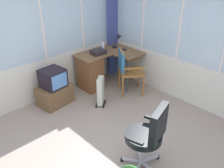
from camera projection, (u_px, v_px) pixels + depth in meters
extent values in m
cube|color=gray|center=(105.00, 165.00, 3.44)|extent=(5.62, 5.43, 0.06)
cube|color=silver|center=(28.00, 84.00, 4.65)|extent=(4.62, 0.06, 0.85)
cube|color=silver|center=(16.00, 21.00, 4.07)|extent=(4.53, 0.06, 1.61)
cube|color=white|center=(40.00, 17.00, 4.35)|extent=(0.04, 0.07, 1.61)
cube|color=white|center=(81.00, 10.00, 4.92)|extent=(0.04, 0.07, 1.61)
cube|color=silver|center=(193.00, 84.00, 4.65)|extent=(0.06, 4.43, 0.85)
cube|color=silver|center=(205.00, 21.00, 4.07)|extent=(0.06, 4.34, 1.61)
cube|color=white|center=(182.00, 17.00, 4.35)|extent=(0.07, 0.04, 1.61)
cube|color=white|center=(145.00, 10.00, 4.92)|extent=(0.07, 0.04, 1.61)
cube|color=#3C4C93|center=(114.00, 23.00, 5.52)|extent=(0.34, 0.08, 2.54)
cube|color=brown|center=(103.00, 52.00, 5.29)|extent=(1.25, 0.59, 0.02)
cube|color=brown|center=(130.00, 54.00, 5.17)|extent=(0.59, 0.44, 0.02)
cube|color=brown|center=(89.00, 73.00, 5.23)|extent=(0.40, 0.55, 0.73)
cylinder|color=#4C4C51|center=(127.00, 76.00, 5.08)|extent=(0.04, 0.04, 0.74)
cylinder|color=#4C4C51|center=(76.00, 72.00, 5.28)|extent=(0.04, 0.04, 0.74)
cylinder|color=black|center=(115.00, 47.00, 5.50)|extent=(0.13, 0.13, 0.02)
cylinder|color=black|center=(115.00, 44.00, 5.47)|extent=(0.02, 0.02, 0.14)
cylinder|color=black|center=(117.00, 38.00, 5.41)|extent=(0.03, 0.09, 0.13)
cone|color=black|center=(120.00, 36.00, 5.40)|extent=(0.13, 0.13, 0.12)
cube|color=black|center=(123.00, 49.00, 5.37)|extent=(0.07, 0.16, 0.02)
cylinder|color=silver|center=(103.00, 47.00, 5.27)|extent=(0.06, 0.06, 0.16)
cone|color=white|center=(103.00, 43.00, 5.22)|extent=(0.06, 0.06, 0.06)
cube|color=#292226|center=(98.00, 52.00, 5.13)|extent=(0.31, 0.25, 0.09)
cylinder|color=#9A652F|center=(143.00, 87.00, 4.97)|extent=(0.04, 0.04, 0.46)
cylinder|color=#9A652F|center=(139.00, 77.00, 5.36)|extent=(0.04, 0.04, 0.46)
cylinder|color=#9A652F|center=(123.00, 88.00, 4.93)|extent=(0.04, 0.04, 0.46)
cylinder|color=#9A652F|center=(119.00, 78.00, 5.31)|extent=(0.04, 0.04, 0.46)
cube|color=#9A652F|center=(131.00, 72.00, 5.02)|extent=(0.67, 0.67, 0.04)
cube|color=#9A652F|center=(121.00, 61.00, 4.88)|extent=(0.29, 0.37, 0.47)
cube|color=#2B6494|center=(121.00, 60.00, 4.87)|extent=(0.32, 0.40, 0.39)
cube|color=#9A652F|center=(134.00, 68.00, 4.75)|extent=(0.37, 0.29, 0.03)
cube|color=#9A652F|center=(130.00, 60.00, 5.13)|extent=(0.37, 0.29, 0.03)
cube|color=#B7B7BF|center=(149.00, 168.00, 3.30)|extent=(0.05, 0.28, 0.02)
cube|color=#B7B7BF|center=(150.00, 159.00, 3.44)|extent=(0.28, 0.13, 0.02)
cylinder|color=black|center=(158.00, 157.00, 3.50)|extent=(0.05, 0.05, 0.05)
cube|color=#B7B7BF|center=(139.00, 155.00, 3.51)|extent=(0.20, 0.24, 0.02)
cylinder|color=black|center=(138.00, 149.00, 3.65)|extent=(0.05, 0.05, 0.05)
cube|color=#B7B7BF|center=(132.00, 160.00, 3.42)|extent=(0.19, 0.25, 0.02)
cylinder|color=black|center=(122.00, 160.00, 3.45)|extent=(0.05, 0.05, 0.05)
cylinder|color=#B7B7BF|center=(142.00, 150.00, 3.29)|extent=(0.05, 0.05, 0.41)
cylinder|color=black|center=(143.00, 137.00, 3.17)|extent=(0.50, 0.50, 0.09)
cube|color=black|center=(159.00, 125.00, 2.96)|extent=(0.43, 0.20, 0.46)
cube|color=black|center=(152.00, 118.00, 3.31)|extent=(0.11, 0.23, 0.04)
cube|color=black|center=(135.00, 141.00, 2.90)|extent=(0.11, 0.23, 0.04)
cube|color=brown|center=(55.00, 95.00, 4.74)|extent=(0.69, 0.51, 0.39)
cube|color=black|center=(53.00, 78.00, 4.56)|extent=(0.46, 0.45, 0.36)
cube|color=#5E97DF|center=(60.00, 81.00, 4.45)|extent=(0.34, 0.05, 0.28)
cube|color=#262628|center=(59.00, 82.00, 4.73)|extent=(0.28, 0.25, 0.07)
cube|color=silver|center=(99.00, 93.00, 4.56)|extent=(0.08, 0.09, 0.57)
cube|color=silver|center=(100.00, 92.00, 4.59)|extent=(0.08, 0.09, 0.57)
cube|color=silver|center=(100.00, 91.00, 4.63)|extent=(0.08, 0.09, 0.57)
cube|color=silver|center=(101.00, 90.00, 4.67)|extent=(0.08, 0.09, 0.57)
cube|color=silver|center=(101.00, 89.00, 4.70)|extent=(0.08, 0.09, 0.57)
cube|color=silver|center=(102.00, 88.00, 4.74)|extent=(0.08, 0.09, 0.57)
cube|color=black|center=(104.00, 104.00, 4.78)|extent=(0.23, 0.19, 0.03)
cube|color=black|center=(97.00, 103.00, 4.80)|extent=(0.23, 0.19, 0.03)
cube|color=silver|center=(102.00, 86.00, 4.76)|extent=(0.09, 0.10, 0.40)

